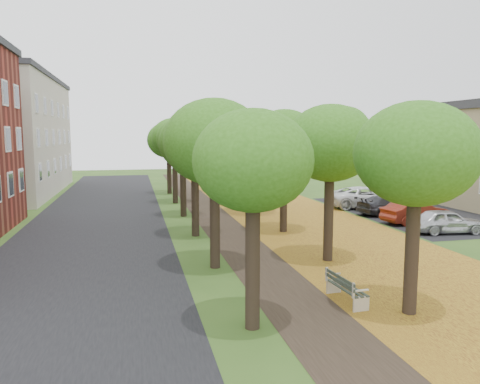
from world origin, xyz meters
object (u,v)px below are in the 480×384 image
car_white (366,197)px  car_silver (447,221)px  car_red (415,212)px  car_grey (387,205)px  bench (345,288)px

car_white → car_silver: bearing=-174.2°
car_red → car_grey: 3.16m
car_silver → car_red: (0.00, 2.89, 0.03)m
car_red → bench: bearing=129.6°
car_grey → car_white: size_ratio=0.80×
car_silver → car_white: bearing=6.8°
bench → car_grey: car_grey is taller
car_grey → car_white: (0.00, 2.92, 0.13)m
bench → car_grey: size_ratio=0.44×
car_white → car_grey: bearing=-174.2°
bench → car_silver: (9.86, 8.41, 0.19)m
car_silver → car_white: 8.97m
car_silver → car_red: 2.89m
bench → car_silver: bearing=-53.4°
car_red → car_silver: bearing=170.8°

